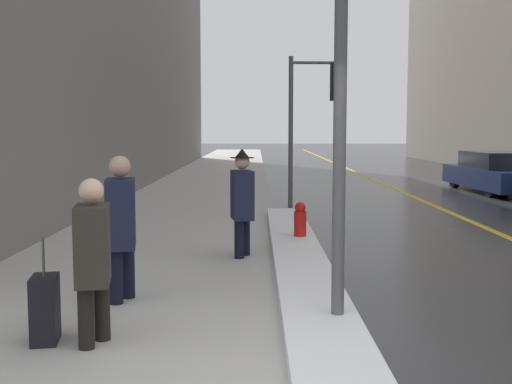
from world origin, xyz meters
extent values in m
cube|color=#B2AFA8|center=(-2.00, 15.00, 0.01)|extent=(4.00, 80.00, 0.01)
cube|color=gold|center=(4.00, 15.00, 0.00)|extent=(0.16, 80.00, 0.00)
cube|color=white|center=(0.22, 4.53, 0.07)|extent=(0.72, 10.08, 0.15)
cylinder|color=#515156|center=(0.38, 1.47, 2.07)|extent=(0.12, 0.12, 4.14)
cylinder|color=#515156|center=(0.45, 11.05, 1.80)|extent=(0.11, 0.11, 3.61)
cylinder|color=#515156|center=(1.00, 11.07, 3.46)|extent=(1.10, 0.11, 0.07)
cube|color=black|center=(1.55, 11.10, 3.01)|extent=(0.31, 0.21, 0.90)
sphere|color=red|center=(1.54, 11.22, 3.30)|extent=(0.19, 0.19, 0.19)
sphere|color=orange|center=(1.54, 11.22, 3.01)|extent=(0.19, 0.19, 0.19)
sphere|color=green|center=(1.54, 11.22, 2.72)|extent=(0.19, 0.19, 0.19)
cylinder|color=black|center=(-1.75, 1.11, 0.39)|extent=(0.14, 0.14, 0.78)
cylinder|color=black|center=(-1.83, 0.89, 0.39)|extent=(0.14, 0.14, 0.78)
cube|color=#2D2823|center=(-1.79, 1.00, 0.89)|extent=(0.35, 0.51, 0.68)
sphere|color=beige|center=(-1.79, 1.00, 1.35)|extent=(0.21, 0.21, 0.21)
cube|color=black|center=(-1.85, 1.33, 0.74)|extent=(0.14, 0.23, 0.28)
cylinder|color=black|center=(-1.81, 2.55, 0.43)|extent=(0.15, 0.15, 0.85)
cylinder|color=black|center=(-1.89, 2.30, 0.43)|extent=(0.15, 0.15, 0.85)
cube|color=#191E38|center=(-1.85, 2.42, 0.97)|extent=(0.38, 0.56, 0.75)
sphere|color=tan|center=(-1.85, 2.42, 1.48)|extent=(0.23, 0.23, 0.23)
cylinder|color=black|center=(-0.55, 4.97, 0.41)|extent=(0.14, 0.14, 0.81)
cylinder|color=black|center=(-0.63, 4.73, 0.41)|extent=(0.14, 0.14, 0.81)
cube|color=#191E38|center=(-0.59, 4.85, 0.92)|extent=(0.36, 0.53, 0.71)
sphere|color=beige|center=(-0.59, 4.85, 1.41)|extent=(0.22, 0.22, 0.22)
cylinder|color=black|center=(-0.59, 4.85, 1.47)|extent=(0.34, 0.34, 0.01)
cone|color=black|center=(-0.59, 4.85, 1.53)|extent=(0.21, 0.21, 0.13)
cube|color=navy|center=(6.87, 14.76, 0.44)|extent=(1.94, 4.88, 0.58)
cube|color=black|center=(6.88, 14.64, 0.97)|extent=(1.73, 2.56, 0.48)
cylinder|color=black|center=(6.04, 16.23, 0.33)|extent=(0.20, 0.66, 0.66)
cylinder|color=black|center=(7.62, 16.28, 0.33)|extent=(0.20, 0.66, 0.66)
cylinder|color=black|center=(6.12, 13.24, 0.33)|extent=(0.20, 0.66, 0.66)
cube|color=black|center=(-2.24, 1.06, 0.30)|extent=(0.28, 0.39, 0.60)
cylinder|color=#4C4C51|center=(-2.24, 1.06, 0.77)|extent=(0.02, 0.02, 0.35)
cylinder|color=red|center=(0.33, 5.88, 0.28)|extent=(0.20, 0.20, 0.55)
sphere|color=red|center=(0.33, 5.88, 0.61)|extent=(0.18, 0.18, 0.18)
camera|label=1|loc=(-0.39, -4.42, 1.87)|focal=45.00mm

